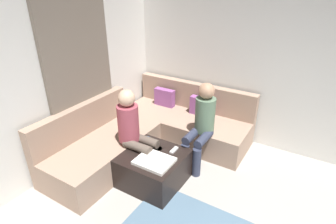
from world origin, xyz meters
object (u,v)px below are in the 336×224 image
ottoman (153,168)px  game_remote (174,150)px  person_on_couch_back (202,122)px  sectional_couch (152,132)px  coffee_mug (147,141)px  person_on_couch_side (135,130)px

ottoman → game_remote: 0.36m
ottoman → person_on_couch_back: 0.91m
game_remote → person_on_couch_back: person_on_couch_back is taller
sectional_couch → coffee_mug: (0.26, -0.48, 0.19)m
sectional_couch → coffee_mug: 0.58m
ottoman → coffee_mug: bearing=140.7°
person_on_couch_side → game_remote: bearing=106.8°
sectional_couch → person_on_couch_back: size_ratio=2.12×
sectional_couch → person_on_couch_side: person_on_couch_side is taller
person_on_couch_side → sectional_couch: bearing=-166.1°
sectional_couch → game_remote: sectional_couch is taller
game_remote → coffee_mug: bearing=-174.3°
coffee_mug → person_on_couch_side: (-0.11, -0.11, 0.19)m
sectional_couch → ottoman: (0.48, -0.66, -0.07)m
ottoman → game_remote: bearing=50.7°
ottoman → person_on_couch_side: person_on_couch_side is taller
ottoman → coffee_mug: 0.38m
ottoman → person_on_couch_back: (0.33, 0.72, 0.45)m
sectional_couch → person_on_couch_back: person_on_couch_back is taller
game_remote → person_on_couch_side: (-0.51, -0.15, 0.23)m
sectional_couch → coffee_mug: sectional_couch is taller
sectional_couch → game_remote: (0.66, -0.44, 0.15)m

